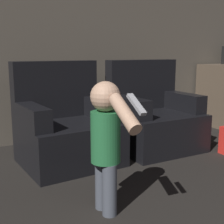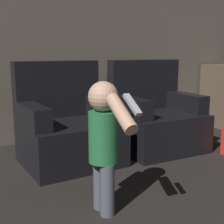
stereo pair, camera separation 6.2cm
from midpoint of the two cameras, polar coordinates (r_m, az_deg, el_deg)
name	(u,v)px [view 2 (the right image)]	position (r m, az deg, el deg)	size (l,w,h in m)	color
wall_back	(58,33)	(3.89, -9.41, 14.01)	(8.40, 0.05, 2.60)	#51493F
armchair_left	(68,129)	(3.11, -7.53, -3.02)	(0.95, 0.86, 0.99)	black
armchair_right	(155,119)	(3.56, 8.42, -1.26)	(0.90, 0.81, 0.99)	black
person_toddler	(104,137)	(2.05, -0.61, -4.64)	(0.20, 0.61, 0.90)	#474C56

